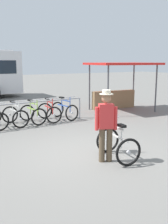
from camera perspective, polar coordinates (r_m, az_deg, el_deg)
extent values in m
plane|color=slate|center=(7.01, 0.33, -8.86)|extent=(80.00, 80.00, 0.00)
cylinder|color=#99999E|center=(11.16, -0.98, 0.87)|extent=(0.06, 0.06, 0.85)
cylinder|color=#99999E|center=(10.08, -11.99, 1.99)|extent=(4.55, 0.22, 0.05)
torus|color=black|center=(9.51, -17.71, -2.01)|extent=(0.66, 0.10, 0.66)
cylinder|color=#B7B7BC|center=(9.51, -17.71, -2.01)|extent=(0.08, 0.06, 0.08)
torus|color=black|center=(10.65, -15.68, -0.55)|extent=(0.66, 0.15, 0.66)
cylinder|color=#B7B7BC|center=(10.65, -15.68, -0.55)|extent=(0.09, 0.07, 0.08)
torus|color=black|center=(9.73, -13.47, -1.51)|extent=(0.66, 0.15, 0.66)
cylinder|color=#B7B7BC|center=(9.73, -13.47, -1.51)|extent=(0.09, 0.07, 0.08)
cube|color=silver|center=(10.14, -14.68, 0.24)|extent=(0.13, 0.92, 0.04)
cube|color=silver|center=(10.06, -14.64, 1.45)|extent=(0.10, 0.61, 0.04)
cylinder|color=silver|center=(10.30, -15.09, 0.66)|extent=(0.03, 0.03, 0.55)
cube|color=black|center=(10.26, -15.16, 2.17)|extent=(0.14, 0.25, 0.06)
cylinder|color=silver|center=(9.78, -13.84, 0.42)|extent=(0.03, 0.03, 0.63)
cylinder|color=#B7B7BC|center=(9.73, -13.92, 2.25)|extent=(0.52, 0.08, 0.03)
torus|color=black|center=(10.87, -12.20, -0.16)|extent=(0.66, 0.15, 0.66)
cylinder|color=#B7B7BC|center=(10.87, -12.20, -0.16)|extent=(0.09, 0.07, 0.08)
torus|color=black|center=(9.98, -9.66, -1.05)|extent=(0.66, 0.15, 0.66)
cylinder|color=#B7B7BC|center=(9.98, -9.66, -1.05)|extent=(0.09, 0.07, 0.08)
cube|color=#9ED14C|center=(10.38, -11.03, 0.63)|extent=(0.14, 0.92, 0.04)
cube|color=#9ED14C|center=(10.30, -10.95, 1.83)|extent=(0.11, 0.61, 0.04)
cylinder|color=#9ED14C|center=(10.54, -11.49, 1.04)|extent=(0.03, 0.03, 0.55)
cube|color=black|center=(10.49, -11.55, 2.52)|extent=(0.15, 0.25, 0.06)
cylinder|color=#9ED14C|center=(10.03, -10.05, 0.83)|extent=(0.03, 0.03, 0.63)
cylinder|color=#B7B7BC|center=(9.98, -10.11, 2.61)|extent=(0.52, 0.09, 0.03)
torus|color=black|center=(11.17, -8.47, 0.26)|extent=(0.66, 0.11, 0.66)
cylinder|color=#B7B7BC|center=(11.17, -8.47, 0.26)|extent=(0.08, 0.07, 0.08)
torus|color=black|center=(10.24, -6.49, -0.66)|extent=(0.66, 0.11, 0.66)
cylinder|color=#B7B7BC|center=(10.24, -6.49, -0.66)|extent=(0.08, 0.07, 0.08)
cube|color=red|center=(10.66, -7.55, 1.01)|extent=(0.08, 0.92, 0.04)
cube|color=red|center=(10.58, -7.48, 2.17)|extent=(0.06, 0.61, 0.04)
cylinder|color=red|center=(10.82, -7.91, 1.41)|extent=(0.03, 0.03, 0.55)
cube|color=black|center=(10.78, -7.95, 2.86)|extent=(0.13, 0.25, 0.06)
cylinder|color=red|center=(10.29, -6.79, 1.18)|extent=(0.03, 0.03, 0.63)
cylinder|color=#B7B7BC|center=(10.24, -6.82, 2.91)|extent=(0.52, 0.05, 0.03)
torus|color=black|center=(11.43, -5.76, 0.57)|extent=(0.67, 0.19, 0.66)
cylinder|color=#B7B7BC|center=(11.43, -5.76, 0.57)|extent=(0.09, 0.08, 0.08)
torus|color=black|center=(10.62, -2.61, -0.18)|extent=(0.67, 0.19, 0.66)
cylinder|color=#B7B7BC|center=(10.62, -2.61, -0.18)|extent=(0.09, 0.08, 0.08)
cube|color=#2D56B7|center=(10.98, -4.26, 1.36)|extent=(0.19, 0.91, 0.04)
cube|color=#2D56B7|center=(10.90, -4.12, 2.49)|extent=(0.14, 0.61, 0.04)
cylinder|color=#2D56B7|center=(11.12, -4.83, 1.73)|extent=(0.03, 0.03, 0.55)
cube|color=black|center=(11.08, -4.85, 3.14)|extent=(0.16, 0.26, 0.06)
cylinder|color=#2D56B7|center=(10.66, -3.03, 1.57)|extent=(0.03, 0.03, 0.63)
cylinder|color=#B7B7BC|center=(10.61, -3.05, 3.25)|extent=(0.52, 0.11, 0.03)
torus|color=black|center=(6.17, 9.56, -8.56)|extent=(0.66, 0.16, 0.66)
cylinder|color=#B7B7BC|center=(6.17, 9.56, -8.56)|extent=(0.09, 0.07, 0.08)
torus|color=black|center=(7.01, 5.13, -6.06)|extent=(0.66, 0.16, 0.66)
cylinder|color=#B7B7BC|center=(7.01, 5.13, -6.06)|extent=(0.09, 0.07, 0.08)
cube|color=silver|center=(6.52, 7.25, -5.36)|extent=(0.17, 0.91, 0.04)
cube|color=silver|center=(6.50, 7.08, -3.34)|extent=(0.13, 0.61, 0.04)
cylinder|color=silver|center=(6.35, 8.08, -5.34)|extent=(0.03, 0.03, 0.55)
cube|color=black|center=(6.28, 8.15, -2.94)|extent=(0.15, 0.26, 0.06)
cylinder|color=silver|center=(6.82, 5.65, -3.80)|extent=(0.03, 0.03, 0.63)
cylinder|color=#B7B7BC|center=(6.75, 5.70, -1.22)|extent=(0.52, 0.11, 0.03)
cube|color=gray|center=(6.90, 5.12, -1.96)|extent=(0.29, 0.24, 0.22)
ellipsoid|color=tan|center=(6.88, 5.14, -1.15)|extent=(0.20, 0.19, 0.16)
sphere|color=tan|center=(6.93, 4.84, -0.21)|extent=(0.11, 0.11, 0.11)
cylinder|color=brown|center=(6.38, 5.48, -7.06)|extent=(0.14, 0.14, 0.82)
cylinder|color=brown|center=(6.34, 3.87, -7.13)|extent=(0.14, 0.14, 0.82)
cube|color=red|center=(6.18, 4.78, -0.91)|extent=(0.39, 0.32, 0.58)
cylinder|color=red|center=(6.22, 6.80, -1.35)|extent=(0.09, 0.09, 0.55)
cylinder|color=red|center=(6.13, 2.79, -1.45)|extent=(0.09, 0.09, 0.55)
sphere|color=#9E7051|center=(6.11, 4.84, 2.95)|extent=(0.22, 0.22, 0.22)
cylinder|color=beige|center=(6.09, 4.86, 3.88)|extent=(0.32, 0.32, 0.02)
cylinder|color=beige|center=(6.09, 4.86, 4.35)|extent=(0.20, 0.20, 0.09)
cylinder|color=#4C4C51|center=(12.98, 1.19, 5.29)|extent=(0.07, 0.07, 2.20)
cylinder|color=#4C4C51|center=(14.32, 10.61, 5.63)|extent=(0.07, 0.07, 2.20)
cylinder|color=#4C4C51|center=(11.41, 5.19, 4.47)|extent=(0.07, 0.07, 2.20)
cylinder|color=#4C4C51|center=(12.90, 15.27, 4.88)|extent=(0.07, 0.07, 2.20)
cube|color=red|center=(12.78, 8.35, 10.26)|extent=(3.33, 2.62, 0.10)
cube|color=olive|center=(13.55, 6.40, 2.70)|extent=(2.36, 0.55, 0.90)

